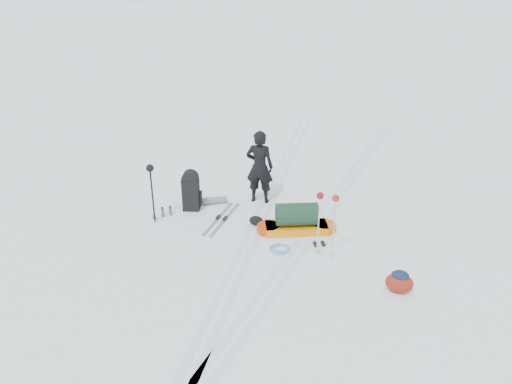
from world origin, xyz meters
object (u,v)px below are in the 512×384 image
expedition_rucksack (194,191)px  skier (260,167)px  pulk_sled (297,221)px  ski_poles_black (151,175)px

expedition_rucksack → skier: bearing=18.2°
skier → pulk_sled: skier is taller
pulk_sled → expedition_rucksack: (-2.57, 0.38, 0.20)m
skier → pulk_sled: (1.20, -1.22, -0.65)m
expedition_rucksack → pulk_sled: bearing=-21.9°
pulk_sled → ski_poles_black: size_ratio=1.29×
skier → ski_poles_black: size_ratio=1.30×
skier → pulk_sled: 1.83m
skier → expedition_rucksack: size_ratio=1.83×
skier → pulk_sled: size_ratio=1.01×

